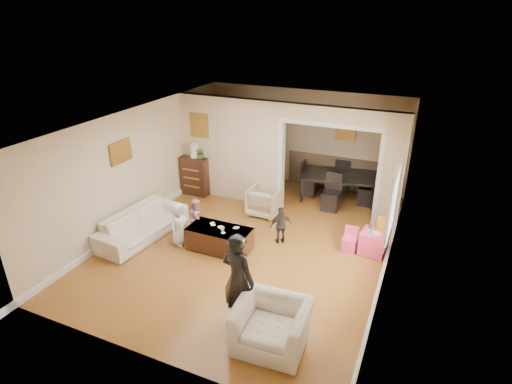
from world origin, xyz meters
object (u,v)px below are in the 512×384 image
at_px(dresser, 196,175).
at_px(child_kneel_a, 179,224).
at_px(cyan_cup, 369,231).
at_px(coffee_cup, 222,229).
at_px(dining_table, 337,187).
at_px(armchair_front, 271,325).
at_px(child_toddler, 281,225).
at_px(sofa, 142,224).
at_px(table_lamp, 194,150).
at_px(child_kneel_b, 197,218).
at_px(adult_person, 238,279).
at_px(coffee_table, 220,239).
at_px(play_table, 373,242).
at_px(armchair_back, 265,201).

height_order(dresser, child_kneel_a, dresser).
relative_size(cyan_cup, child_kneel_a, 0.09).
xyz_separation_m(coffee_cup, dining_table, (1.52, 3.40, -0.19)).
height_order(armchair_front, child_toddler, child_toddler).
height_order(sofa, coffee_cup, sofa).
bearing_deg(table_lamp, cyan_cup, -13.72).
bearing_deg(cyan_cup, child_kneel_b, -167.43).
height_order(armchair_front, adult_person, adult_person).
bearing_deg(armchair_front, child_kneel_a, 142.58).
height_order(coffee_table, dining_table, dining_table).
distance_m(table_lamp, coffee_cup, 3.09).
distance_m(sofa, child_kneel_a, 0.92).
relative_size(table_lamp, coffee_table, 0.28).
xyz_separation_m(table_lamp, cyan_cup, (4.67, -1.14, -0.69)).
bearing_deg(dining_table, coffee_table, -126.67).
bearing_deg(coffee_table, child_toddler, 35.54).
bearing_deg(sofa, child_kneel_b, -57.33).
distance_m(table_lamp, child_kneel_a, 2.69).
distance_m(coffee_table, cyan_cup, 3.00).
bearing_deg(play_table, table_lamp, 167.13).
distance_m(sofa, dining_table, 4.90).
distance_m(table_lamp, child_toddler, 3.38).
xyz_separation_m(sofa, dining_table, (3.37, 3.57, 0.03)).
height_order(coffee_table, child_toddler, child_toddler).
bearing_deg(armchair_back, table_lamp, -9.35).
relative_size(coffee_cup, child_kneel_a, 0.10).
distance_m(coffee_table, child_toddler, 1.30).
height_order(dining_table, child_toddler, child_toddler).
height_order(armchair_front, table_lamp, table_lamp).
relative_size(coffee_table, play_table, 2.61).
distance_m(dining_table, adult_person, 5.12).
height_order(play_table, child_kneel_a, child_kneel_a).
distance_m(table_lamp, cyan_cup, 4.86).
bearing_deg(cyan_cup, table_lamp, 166.28).
bearing_deg(child_kneel_b, armchair_front, -150.96).
relative_size(armchair_front, dining_table, 0.55).
distance_m(armchair_back, play_table, 2.74).
bearing_deg(armchair_front, coffee_table, 130.16).
bearing_deg(armchair_back, adult_person, 107.54).
xyz_separation_m(play_table, child_toddler, (-1.83, -0.38, 0.17)).
bearing_deg(adult_person, dining_table, -80.92).
xyz_separation_m(dresser, adult_person, (3.17, -3.96, 0.28)).
distance_m(armchair_front, coffee_cup, 2.67).
relative_size(armchair_front, child_kneel_a, 1.12).
bearing_deg(dining_table, play_table, -71.17).
bearing_deg(coffee_cup, child_kneel_a, -173.99).
distance_m(armchair_back, child_toddler, 1.35).
relative_size(dresser, play_table, 2.09).
height_order(dresser, cyan_cup, dresser).
height_order(play_table, cyan_cup, cyan_cup).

